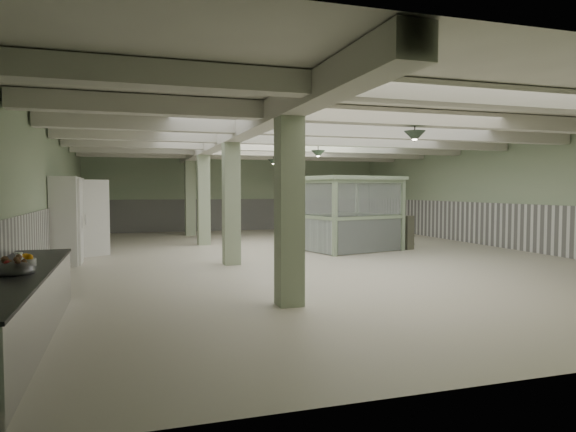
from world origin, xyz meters
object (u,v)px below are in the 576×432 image
object	(u,v)px
prep_counter	(12,308)
guard_booth	(347,199)
filing_cabinet	(405,232)
walkin_cooler	(69,217)

from	to	relation	value
prep_counter	guard_booth	size ratio (longest dim) A/B	1.52
prep_counter	filing_cabinet	xyz separation A→B (m)	(10.16, 7.67, 0.09)
walkin_cooler	filing_cabinet	xyz separation A→B (m)	(10.25, -0.34, -0.65)
guard_booth	filing_cabinet	bearing A→B (deg)	-26.64
guard_booth	walkin_cooler	bearing A→B (deg)	166.35
prep_counter	walkin_cooler	world-z (taller)	walkin_cooler
walkin_cooler	guard_booth	xyz separation A→B (m)	(8.37, 0.08, 0.44)
walkin_cooler	guard_booth	bearing A→B (deg)	0.53
prep_counter	filing_cabinet	world-z (taller)	filing_cabinet
walkin_cooler	filing_cabinet	bearing A→B (deg)	-1.88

